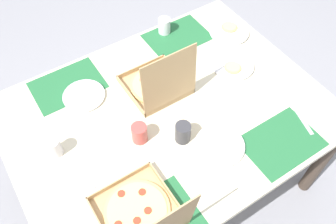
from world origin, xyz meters
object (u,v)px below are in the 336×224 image
(pizza_box_corner_right, at_px, (158,84))
(cup_dark, at_px, (183,133))
(pizza_box_edge_far, at_px, (141,215))
(plate_far_right, at_px, (229,31))
(plate_middle, at_px, (220,146))
(cup_clear_right, at_px, (139,133))
(plate_near_right, at_px, (233,66))
(cup_spare, at_px, (54,147))
(plate_far_left, at_px, (84,96))
(cup_red, at_px, (164,26))

(pizza_box_corner_right, relative_size, cup_dark, 3.22)
(pizza_box_edge_far, distance_m, plate_far_right, 1.22)
(plate_far_right, relative_size, cup_dark, 2.29)
(pizza_box_corner_right, xyz_separation_m, plate_middle, (-0.06, 0.44, -0.04))
(pizza_box_edge_far, distance_m, cup_clear_right, 0.38)
(plate_middle, bearing_deg, pizza_box_corner_right, -82.51)
(pizza_box_corner_right, height_order, cup_clear_right, pizza_box_corner_right)
(plate_near_right, bearing_deg, cup_spare, -0.86)
(plate_far_left, xyz_separation_m, plate_middle, (-0.40, 0.61, 0.00))
(cup_spare, bearing_deg, plate_middle, 149.68)
(plate_middle, bearing_deg, pizza_box_edge_far, 12.26)
(cup_spare, bearing_deg, cup_clear_right, 158.34)
(plate_far_left, distance_m, cup_dark, 0.56)
(pizza_box_edge_far, xyz_separation_m, cup_spare, (0.17, -0.48, -0.00))
(plate_near_right, bearing_deg, plate_middle, 44.09)
(cup_spare, bearing_deg, cup_dark, 154.68)
(cup_red, bearing_deg, plate_near_right, 109.65)
(plate_near_right, relative_size, plate_middle, 0.99)
(plate_far_left, height_order, cup_red, cup_red)
(cup_clear_right, bearing_deg, cup_spare, -21.66)
(cup_spare, bearing_deg, pizza_box_corner_right, -173.78)
(pizza_box_edge_far, bearing_deg, cup_spare, -70.42)
(pizza_box_edge_far, height_order, cup_clear_right, pizza_box_edge_far)
(pizza_box_edge_far, height_order, cup_dark, pizza_box_edge_far)
(pizza_box_corner_right, xyz_separation_m, plate_near_right, (-0.43, 0.08, -0.04))
(plate_far_right, height_order, cup_clear_right, cup_clear_right)
(cup_clear_right, bearing_deg, pizza_box_corner_right, -137.98)
(plate_near_right, xyz_separation_m, plate_middle, (0.37, 0.36, -0.00))
(cup_dark, height_order, cup_spare, cup_dark)
(plate_near_right, distance_m, cup_clear_right, 0.67)
(plate_near_right, bearing_deg, plate_far_right, -124.42)
(pizza_box_corner_right, height_order, plate_near_right, pizza_box_corner_right)
(cup_dark, relative_size, cup_red, 1.10)
(pizza_box_corner_right, xyz_separation_m, cup_spare, (0.58, 0.06, -0.00))
(plate_far_left, xyz_separation_m, cup_red, (-0.61, -0.20, 0.04))
(pizza_box_corner_right, bearing_deg, cup_spare, 6.22)
(plate_middle, height_order, cup_dark, cup_dark)
(plate_far_left, height_order, plate_near_right, plate_near_right)
(pizza_box_corner_right, bearing_deg, plate_far_right, -165.40)
(plate_near_right, distance_m, cup_red, 0.47)
(cup_clear_right, bearing_deg, pizza_box_edge_far, 61.01)
(pizza_box_corner_right, distance_m, plate_far_right, 0.61)
(plate_near_right, xyz_separation_m, cup_clear_right, (0.66, 0.13, 0.04))
(pizza_box_edge_far, distance_m, cup_red, 1.14)
(pizza_box_corner_right, xyz_separation_m, plate_far_left, (0.34, -0.17, -0.04))
(plate_near_right, bearing_deg, plate_far_left, -17.75)
(pizza_box_corner_right, distance_m, cup_clear_right, 0.31)
(plate_middle, bearing_deg, cup_dark, -47.21)
(plate_middle, distance_m, cup_dark, 0.18)
(plate_far_right, height_order, plate_middle, plate_far_right)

